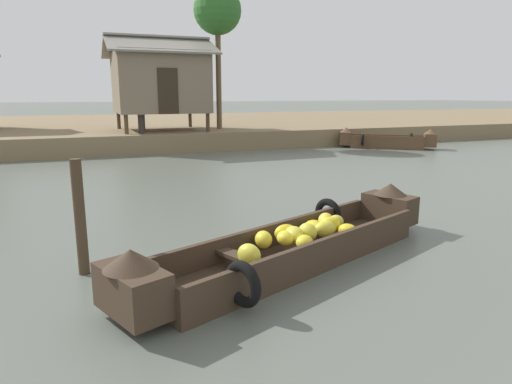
% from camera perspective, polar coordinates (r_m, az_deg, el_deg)
% --- Properties ---
extents(ground_plane, '(300.00, 300.00, 0.00)m').
position_cam_1_polar(ground_plane, '(10.05, -5.46, -1.06)').
color(ground_plane, '#596056').
extents(riverbank_strip, '(160.00, 20.00, 0.76)m').
position_cam_1_polar(riverbank_strip, '(27.98, -16.28, 7.77)').
color(riverbank_strip, '#7F6B4C').
rests_on(riverbank_strip, ground).
extents(banana_boat, '(5.33, 2.80, 0.79)m').
position_cam_1_polar(banana_boat, '(6.32, 5.09, -6.50)').
color(banana_boat, '#3D2D21').
rests_on(banana_boat, ground).
extents(fishing_skiff_distant, '(3.67, 3.06, 0.87)m').
position_cam_1_polar(fishing_skiff_distant, '(20.70, 16.18, 6.24)').
color(fishing_skiff_distant, brown).
rests_on(fishing_skiff_distant, ground).
extents(stilt_house_mid_right, '(4.44, 4.04, 3.99)m').
position_cam_1_polar(stilt_house_mid_right, '(20.50, -12.06, 13.51)').
color(stilt_house_mid_right, '#4C3826').
rests_on(stilt_house_mid_right, riverbank_strip).
extents(palm_tree_near, '(2.11, 2.11, 6.23)m').
position_cam_1_polar(palm_tree_near, '(21.44, -4.88, 21.71)').
color(palm_tree_near, brown).
rests_on(palm_tree_near, riverbank_strip).
extents(vendor_person, '(0.44, 0.44, 1.66)m').
position_cam_1_polar(vendor_person, '(19.00, -14.33, 9.98)').
color(vendor_person, '#332D28').
rests_on(vendor_person, riverbank_strip).
extents(mooring_post, '(0.14, 0.14, 1.51)m').
position_cam_1_polar(mooring_post, '(6.19, -21.34, -3.05)').
color(mooring_post, '#423323').
rests_on(mooring_post, ground).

